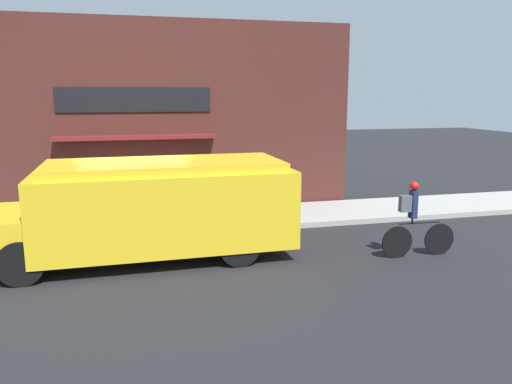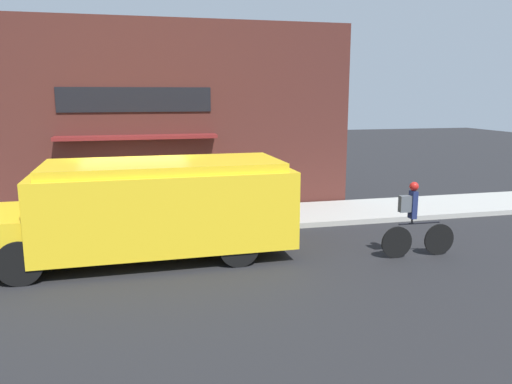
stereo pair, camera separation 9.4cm
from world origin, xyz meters
name	(u,v)px [view 2 (the right image)]	position (x,y,z in m)	size (l,w,h in m)	color
ground_plane	(138,239)	(0.00, 0.00, 0.00)	(70.00, 70.00, 0.00)	#232326
sidewalk	(137,224)	(0.00, 1.25, 0.07)	(28.00, 2.50, 0.14)	#ADAAA3
storefront	(133,119)	(0.00, 2.65, 2.85)	(13.35, 0.75, 5.70)	#4C231E
school_bus	(148,208)	(0.24, -1.55, 1.14)	(6.87, 2.77, 2.14)	yellow
cyclist	(415,222)	(5.93, -2.84, 0.79)	(1.75, 0.20, 1.69)	black
trash_bin	(31,206)	(-2.75, 1.79, 0.59)	(0.53, 0.53, 0.89)	#2D5138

